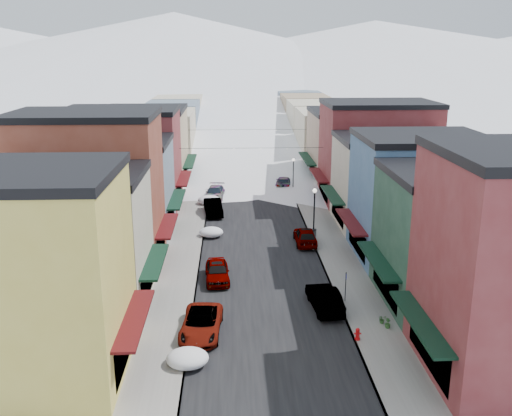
{
  "coord_description": "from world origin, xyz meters",
  "views": [
    {
      "loc": [
        -2.32,
        -24.06,
        17.25
      ],
      "look_at": [
        0.0,
        28.62,
        2.33
      ],
      "focal_mm": 40.0,
      "sensor_mm": 36.0,
      "label": 1
    }
  ],
  "objects": [
    {
      "name": "car_white_suv",
      "position": [
        -4.3,
        8.12,
        0.72
      ],
      "size": [
        2.73,
        5.33,
        1.44
      ],
      "primitive_type": "imported",
      "rotation": [
        0.0,
        0.0,
        -0.07
      ],
      "color": "white",
      "rests_on": "ground"
    },
    {
      "name": "bldg_r_green",
      "position": [
        13.19,
        12.0,
        4.76
      ],
      "size": [
        11.3,
        9.2,
        9.5
      ],
      "color": "#1F4231",
      "rests_on": "ground"
    },
    {
      "name": "curb_right",
      "position": [
        5.05,
        60.0,
        0.07
      ],
      "size": [
        0.1,
        160.0,
        0.15
      ],
      "primitive_type": "cube",
      "color": "slate",
      "rests_on": "ground"
    },
    {
      "name": "car_lane_white",
      "position": [
        0.97,
        70.52,
        0.86
      ],
      "size": [
        3.5,
        6.44,
        1.71
      ],
      "primitive_type": "imported",
      "rotation": [
        0.0,
        0.0,
        3.03
      ],
      "color": "silver",
      "rests_on": "ground"
    },
    {
      "name": "car_black_sedan",
      "position": [
        4.3,
        46.15,
        0.71
      ],
      "size": [
        2.63,
        5.14,
        1.43
      ],
      "primitive_type": "imported",
      "rotation": [
        0.0,
        0.0,
        3.01
      ],
      "color": "black",
      "rests_on": "ground"
    },
    {
      "name": "bldg_r_brick_far",
      "position": [
        14.19,
        39.0,
        5.76
      ],
      "size": [
        13.3,
        9.2,
        11.5
      ],
      "color": "maroon",
      "rests_on": "ground"
    },
    {
      "name": "mountain_ridge",
      "position": [
        -19.47,
        277.18,
        14.36
      ],
      "size": [
        670.0,
        340.0,
        34.0
      ],
      "color": "silver",
      "rests_on": "ground"
    },
    {
      "name": "road",
      "position": [
        0.0,
        60.0,
        0.01
      ],
      "size": [
        10.0,
        160.0,
        0.01
      ],
      "primitive_type": "cube",
      "color": "black",
      "rests_on": "ground"
    },
    {
      "name": "bldg_l_cream",
      "position": [
        -13.19,
        12.5,
        4.76
      ],
      "size": [
        11.3,
        8.2,
        9.5
      ],
      "color": "beige",
      "rests_on": "ground"
    },
    {
      "name": "snow_pile_near",
      "position": [
        -4.88,
        4.5,
        0.48
      ],
      "size": [
        2.39,
        2.67,
        1.01
      ],
      "color": "white",
      "rests_on": "ground"
    },
    {
      "name": "bldg_l_tan",
      "position": [
        -13.19,
        48.0,
        5.01
      ],
      "size": [
        11.3,
        11.2,
        10.0
      ],
      "color": "tan",
      "rests_on": "ground"
    },
    {
      "name": "planter_near",
      "position": [
        7.24,
        8.78,
        0.42
      ],
      "size": [
        0.59,
        0.54,
        0.55
      ],
      "primitive_type": "imported",
      "rotation": [
        0.0,
        0.0,
        0.26
      ],
      "color": "#34622C",
      "rests_on": "sidewalk_right"
    },
    {
      "name": "bldg_r_tan",
      "position": [
        13.19,
        49.0,
        4.76
      ],
      "size": [
        11.3,
        11.2,
        9.5
      ],
      "color": "#987B63",
      "rests_on": "ground"
    },
    {
      "name": "distant_blocks",
      "position": [
        0.0,
        83.0,
        4.0
      ],
      "size": [
        34.0,
        55.0,
        8.0
      ],
      "color": "gray",
      "rests_on": "ground"
    },
    {
      "name": "planter_far",
      "position": [
        7.42,
        8.12,
        0.47
      ],
      "size": [
        0.5,
        0.5,
        0.64
      ],
      "primitive_type": "imported",
      "rotation": [
        0.0,
        0.0,
        0.64
      ],
      "color": "#35662E",
      "rests_on": "sidewalk_right"
    },
    {
      "name": "snow_pile_mid",
      "position": [
        -4.28,
        27.09,
        0.46
      ],
      "size": [
        2.26,
        2.59,
        0.96
      ],
      "color": "white",
      "rests_on": "ground"
    },
    {
      "name": "car_gray_suv",
      "position": [
        4.3,
        24.66,
        0.79
      ],
      "size": [
        1.88,
        4.64,
        1.58
      ],
      "primitive_type": "imported",
      "rotation": [
        0.0,
        0.0,
        3.14
      ],
      "color": "#9899A0",
      "rests_on": "ground"
    },
    {
      "name": "bldg_l_brick_far",
      "position": [
        -14.19,
        38.0,
        5.51
      ],
      "size": [
        13.3,
        9.2,
        11.0
      ],
      "color": "maroon",
      "rests_on": "ground"
    },
    {
      "name": "car_silver_wagon",
      "position": [
        -4.3,
        40.95,
        0.74
      ],
      "size": [
        2.51,
        5.27,
        1.48
      ],
      "primitive_type": "imported",
      "rotation": [
        0.0,
        0.0,
        -0.09
      ],
      "color": "gray",
      "rests_on": "ground"
    },
    {
      "name": "trash_can",
      "position": [
        5.2,
        25.68,
        0.61
      ],
      "size": [
        0.53,
        0.53,
        0.9
      ],
      "color": "#5D6062",
      "rests_on": "sidewalk_right"
    },
    {
      "name": "bldg_r_cream",
      "position": [
        13.69,
        30.0,
        4.51
      ],
      "size": [
        12.3,
        9.2,
        9.0
      ],
      "color": "#C2B79C",
      "rests_on": "ground"
    },
    {
      "name": "bldg_l_grayblue",
      "position": [
        -13.19,
        29.0,
        4.51
      ],
      "size": [
        11.3,
        9.2,
        9.0
      ],
      "color": "gray",
      "rests_on": "ground"
    },
    {
      "name": "snow_pile_far",
      "position": [
        -4.86,
        38.48,
        0.53
      ],
      "size": [
        2.61,
        2.81,
        1.1
      ],
      "color": "white",
      "rests_on": "ground"
    },
    {
      "name": "bldg_l_brick_near",
      "position": [
        -13.69,
        20.5,
        6.26
      ],
      "size": [
        12.3,
        8.2,
        12.5
      ],
      "color": "brown",
      "rests_on": "ground"
    },
    {
      "name": "bldg_r_blue",
      "position": [
        13.19,
        21.0,
        5.26
      ],
      "size": [
        11.3,
        9.2,
        10.5
      ],
      "color": "#3E658E",
      "rests_on": "ground"
    },
    {
      "name": "ground",
      "position": [
        0.0,
        0.0,
        0.0
      ],
      "size": [
        600.0,
        600.0,
        0.0
      ],
      "primitive_type": "plane",
      "color": "gray",
      "rests_on": "ground"
    },
    {
      "name": "overhead_cables",
      "position": [
        0.0,
        47.5,
        6.2
      ],
      "size": [
        16.4,
        15.04,
        0.04
      ],
      "color": "black",
      "rests_on": "ground"
    },
    {
      "name": "sidewalk_right",
      "position": [
        6.6,
        60.0,
        0.07
      ],
      "size": [
        3.2,
        160.0,
        0.15
      ],
      "primitive_type": "cube",
      "color": "gray",
      "rests_on": "ground"
    },
    {
      "name": "curb_left",
      "position": [
        -5.05,
        60.0,
        0.07
      ],
      "size": [
        0.1,
        160.0,
        0.15
      ],
      "primitive_type": "cube",
      "color": "slate",
      "rests_on": "ground"
    },
    {
      "name": "streetlamp_far",
      "position": [
        5.2,
        43.54,
        2.77
      ],
      "size": [
        0.34,
        0.34,
        4.15
      ],
      "color": "black",
      "rests_on": "sidewalk_right"
    },
    {
      "name": "fire_hydrant",
      "position": [
        5.2,
        6.74,
        0.5
      ],
      "size": [
        0.44,
        0.33,
        0.76
      ],
      "color": "red",
      "rests_on": "sidewalk_right"
    },
    {
      "name": "car_green_sedan",
      "position": [
        3.91,
        11.31,
        0.79
      ],
      "size": [
        2.11,
        4.93,
        1.58
      ],
      "primitive_type": "imported",
      "rotation": [
        0.0,
        0.0,
        3.24
      ],
      "color": "black",
      "rests_on": "ground"
    },
    {
      "name": "car_lane_silver",
      "position": [
        -2.11,
        51.37,
        0.78
      ],
      "size": [
        2.43,
        4.8,
        1.57
      ],
      "primitive_type": "imported",
      "rotation": [
        0.0,
        0.0,
        0.13
      ],
      "color": "#A0A3A8",
      "rests_on": "ground"
    },
    {
      "name": "parking_sign",
      "position": [
        5.51,
        12.18,
        1.41
      ],
      "size": [
        0.06,
        0.29,
        2.15
      ],
      "color": "black",
      "rests_on": "sidewalk_right"
    },
    {
      "name": "bldg_l_yellow",
      "position": [
        -13.19,
        4.0,
        5.76
      ],
      "size": [
        11.3,
        8.7,
        11.5
      ],
      "color": "#D8C54F",
      "rests_on": "ground"
    },
    {
      "name": "car_silver_sedan",
      "position": [
        -3.5,
        16.56,
        0.76
      ],
      "size": [
        2.07,
        4.58,
        1.52
      ],
      "primitive_type": "imported",
      "rotation": [
        0.0,
        0.0,
        0.06
      ],
      "color": "gray",
      "rests_on": "ground"
    },
    {
      "name": "sidewalk_left",
      "position": [
        -6.6,
        60.0,
        0.07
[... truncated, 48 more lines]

